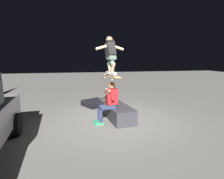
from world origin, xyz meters
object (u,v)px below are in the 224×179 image
at_px(kicker_ramp, 95,105).
at_px(skater_airborne, 110,54).
at_px(person_sitting_on_ledge, 109,101).
at_px(ledge_box_main, 117,112).
at_px(skateboard, 111,77).

bearing_deg(kicker_ramp, skater_airborne, -173.38).
bearing_deg(kicker_ramp, person_sitting_on_ledge, -174.29).
distance_m(skater_airborne, kicker_ramp, 3.06).
height_order(skater_airborne, kicker_ramp, skater_airborne).
relative_size(person_sitting_on_ledge, skater_airborne, 1.16).
xyz_separation_m(ledge_box_main, skater_airborne, (-0.38, 0.31, 1.93)).
xyz_separation_m(person_sitting_on_ledge, skateboard, (-0.12, -0.05, 0.76)).
height_order(ledge_box_main, kicker_ramp, ledge_box_main).
bearing_deg(skateboard, ledge_box_main, -34.84).
bearing_deg(skateboard, person_sitting_on_ledge, 23.18).
height_order(person_sitting_on_ledge, skateboard, skateboard).
xyz_separation_m(ledge_box_main, kicker_ramp, (1.82, 0.57, -0.18)).
distance_m(ledge_box_main, kicker_ramp, 1.91).
relative_size(ledge_box_main, skater_airborne, 1.52).
distance_m(ledge_box_main, skater_airborne, 2.00).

